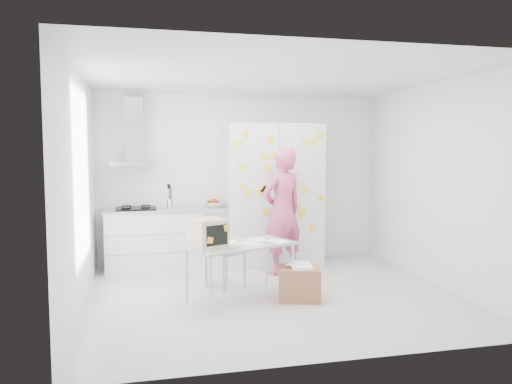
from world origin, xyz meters
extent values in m
cube|color=silver|center=(0.00, 0.00, -0.01)|extent=(4.50, 4.00, 0.02)
cube|color=white|center=(0.00, 2.00, 1.35)|extent=(4.50, 0.02, 2.70)
cube|color=white|center=(-2.25, 0.00, 1.35)|extent=(0.02, 4.00, 2.70)
cube|color=white|center=(2.25, 0.00, 1.35)|extent=(0.02, 4.00, 2.70)
cube|color=white|center=(0.00, 0.00, 2.70)|extent=(4.50, 4.00, 0.02)
cube|color=white|center=(-1.20, 1.70, 0.44)|extent=(1.80, 0.60, 0.88)
cube|color=gray|center=(-1.20, 1.40, 0.58)|extent=(1.76, 0.01, 0.01)
cube|color=gray|center=(-1.20, 1.40, 0.30)|extent=(1.76, 0.01, 0.01)
cube|color=#9E9E99|center=(-1.20, 1.70, 0.90)|extent=(1.84, 0.63, 0.04)
cube|color=black|center=(-1.65, 1.70, 0.93)|extent=(0.58, 0.50, 0.03)
cylinder|color=black|center=(-1.79, 1.58, 0.95)|extent=(0.14, 0.14, 0.02)
cylinder|color=black|center=(-1.51, 1.58, 0.95)|extent=(0.14, 0.14, 0.02)
cylinder|color=black|center=(-1.79, 1.82, 0.95)|extent=(0.14, 0.14, 0.02)
cylinder|color=black|center=(-1.51, 1.82, 0.95)|extent=(0.14, 0.14, 0.02)
cylinder|color=silver|center=(-1.15, 1.70, 0.99)|extent=(0.10, 0.10, 0.14)
cylinder|color=black|center=(-1.16, 1.71, 1.09)|extent=(0.01, 0.01, 0.30)
cylinder|color=black|center=(-1.13, 1.69, 1.09)|extent=(0.01, 0.01, 0.30)
cylinder|color=black|center=(-1.15, 1.72, 1.09)|extent=(0.01, 0.01, 0.30)
cube|color=black|center=(-1.16, 1.71, 1.25)|extent=(0.05, 0.01, 0.07)
imported|color=white|center=(-0.50, 1.70, 0.96)|extent=(0.31, 0.31, 0.08)
sphere|color=#B2140F|center=(-0.56, 1.72, 0.99)|extent=(0.08, 0.08, 0.08)
sphere|color=#B2140F|center=(-0.47, 1.65, 0.99)|extent=(0.08, 0.08, 0.08)
sphere|color=#B2140F|center=(-0.43, 1.74, 0.99)|extent=(0.08, 0.08, 0.08)
cylinder|color=yellow|center=(-0.52, 1.72, 1.03)|extent=(0.09, 0.17, 0.10)
cylinder|color=yellow|center=(-0.49, 1.72, 1.03)|extent=(0.04, 0.17, 0.10)
cylinder|color=yellow|center=(-0.47, 1.72, 1.03)|extent=(0.08, 0.17, 0.10)
cube|color=silver|center=(-1.65, 1.75, 1.60)|extent=(0.70, 0.48, 0.07)
cube|color=silver|center=(-1.65, 1.87, 2.10)|extent=(0.26, 0.24, 0.95)
cube|color=silver|center=(0.45, 1.68, 1.10)|extent=(1.50, 0.65, 2.20)
cube|color=slate|center=(0.45, 1.35, 1.10)|extent=(0.01, 0.01, 2.16)
cube|color=silver|center=(0.39, 1.34, 1.10)|extent=(0.02, 0.02, 0.30)
cube|color=silver|center=(0.51, 1.34, 1.10)|extent=(0.02, 0.02, 0.30)
cube|color=yellow|center=(0.86, 1.34, 1.90)|extent=(0.10, 0.00, 0.10)
cube|color=yellow|center=(1.01, 1.34, 1.93)|extent=(0.12, 0.00, 0.12)
cube|color=yellow|center=(1.12, 1.34, 1.05)|extent=(0.12, 0.00, 0.12)
cube|color=yellow|center=(0.22, 1.34, 1.21)|extent=(0.10, 0.00, 0.10)
cube|color=yellow|center=(0.46, 1.34, 1.35)|extent=(0.12, 0.00, 0.12)
cube|color=yellow|center=(0.83, 1.34, 0.86)|extent=(0.12, 0.00, 0.12)
cube|color=yellow|center=(0.25, 1.34, 0.87)|extent=(0.10, 0.00, 0.10)
cube|color=yellow|center=(0.32, 1.34, 1.95)|extent=(0.12, 0.00, 0.12)
cube|color=yellow|center=(0.54, 1.34, 0.81)|extent=(0.12, 0.00, 0.12)
cube|color=yellow|center=(0.86, 1.34, 1.19)|extent=(0.12, 0.00, 0.12)
cube|color=yellow|center=(0.74, 1.34, 0.94)|extent=(0.10, 0.00, 0.10)
cube|color=yellow|center=(0.24, 1.34, 1.69)|extent=(0.12, 0.00, 0.12)
cube|color=yellow|center=(-0.01, 1.34, 1.15)|extent=(0.10, 0.00, 0.10)
cube|color=yellow|center=(-0.10, 1.34, 1.26)|extent=(0.10, 0.00, 0.10)
cube|color=yellow|center=(-0.16, 1.34, 1.89)|extent=(0.11, 0.00, 0.11)
cube|color=yellow|center=(0.38, 1.34, 0.59)|extent=(0.10, 0.00, 0.10)
cube|color=yellow|center=(0.25, 1.34, 1.22)|extent=(0.11, 0.00, 0.11)
cube|color=yellow|center=(0.99, 1.34, 0.59)|extent=(0.11, 0.00, 0.11)
cube|color=yellow|center=(1.09, 1.34, 2.03)|extent=(0.10, 0.00, 0.10)
cube|color=yellow|center=(0.28, 1.34, 1.53)|extent=(0.10, 0.00, 0.10)
cube|color=yellow|center=(0.17, 1.34, 1.16)|extent=(0.11, 0.00, 0.11)
cube|color=yellow|center=(0.63, 1.34, 0.52)|extent=(0.10, 0.00, 0.10)
cube|color=yellow|center=(-0.07, 1.34, 2.03)|extent=(0.10, 0.00, 0.10)
cube|color=yellow|center=(-0.13, 1.34, 1.54)|extent=(0.12, 0.00, 0.12)
cube|color=yellow|center=(0.76, 1.34, 0.77)|extent=(0.11, 0.00, 0.11)
cube|color=yellow|center=(0.37, 1.34, 1.73)|extent=(0.11, 0.00, 0.11)
cube|color=yellow|center=(0.72, 1.34, 1.28)|extent=(0.11, 0.00, 0.11)
cube|color=yellow|center=(0.47, 1.34, 0.80)|extent=(0.11, 0.00, 0.11)
imported|color=#CA4E7D|center=(0.42, 1.02, 0.92)|extent=(0.79, 0.67, 1.84)
cube|color=#AEB5B9|center=(-0.43, -0.14, 0.68)|extent=(1.43, 1.09, 0.03)
cylinder|color=silver|center=(-0.86, -0.61, 0.33)|extent=(0.04, 0.04, 0.66)
cylinder|color=silver|center=(0.21, -0.15, 0.33)|extent=(0.04, 0.04, 0.66)
cylinder|color=silver|center=(-1.07, -0.13, 0.33)|extent=(0.04, 0.04, 0.66)
cylinder|color=silver|center=(0.00, 0.33, 0.33)|extent=(0.04, 0.04, 0.66)
cube|color=beige|center=(-0.83, -0.23, 0.85)|extent=(0.46, 0.47, 0.33)
cube|color=beige|center=(-0.76, -0.41, 0.85)|extent=(0.31, 0.15, 0.29)
cube|color=black|center=(-0.76, -0.42, 0.85)|extent=(0.25, 0.11, 0.23)
cube|color=yellow|center=(-0.84, -0.46, 0.81)|extent=(0.08, 0.04, 0.08)
cube|color=yellow|center=(-0.64, -0.37, 0.93)|extent=(0.08, 0.04, 0.09)
cube|color=beige|center=(-0.70, -0.43, 0.70)|extent=(0.42, 0.28, 0.02)
cube|color=gray|center=(-0.70, -0.43, 0.71)|extent=(0.38, 0.24, 0.01)
cube|color=white|center=(-0.33, -0.15, 0.69)|extent=(0.32, 0.33, 0.00)
cube|color=white|center=(-0.18, 0.09, 0.69)|extent=(0.21, 0.28, 0.00)
cube|color=white|center=(0.03, -0.09, 0.69)|extent=(0.30, 0.33, 0.00)
cube|color=white|center=(-0.54, 0.01, 0.69)|extent=(0.25, 0.31, 0.00)
cube|color=#A8A8A6|center=(-0.51, 0.50, 0.47)|extent=(0.61, 0.61, 0.04)
cube|color=#A8A8A6|center=(-0.62, 0.67, 0.74)|extent=(0.37, 0.25, 0.48)
cylinder|color=#A4A4A8|center=(-0.57, 0.26, 0.23)|extent=(0.04, 0.04, 0.45)
cylinder|color=#A4A4A8|center=(-0.27, 0.45, 0.23)|extent=(0.04, 0.04, 0.45)
cylinder|color=#A4A4A8|center=(-0.76, 0.56, 0.23)|extent=(0.04, 0.04, 0.45)
cylinder|color=#A4A4A8|center=(-0.45, 0.75, 0.23)|extent=(0.04, 0.04, 0.45)
cube|color=#A96C49|center=(0.27, -0.25, 0.20)|extent=(0.59, 0.52, 0.40)
cube|color=white|center=(0.28, -0.28, 0.41)|extent=(0.29, 0.35, 0.03)
cube|color=white|center=(0.25, -0.21, 0.43)|extent=(0.34, 0.36, 0.00)
camera|label=1|loc=(-1.56, -5.86, 1.82)|focal=35.00mm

